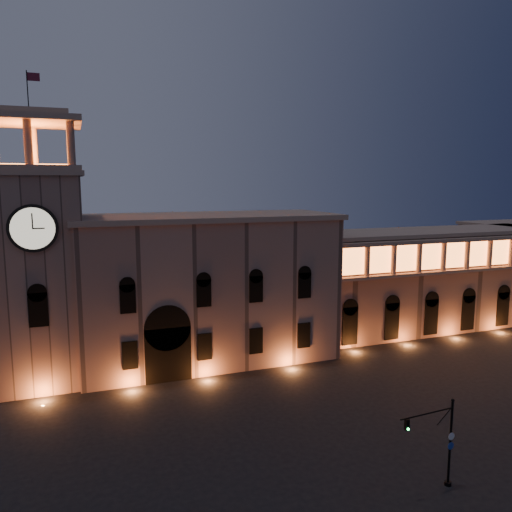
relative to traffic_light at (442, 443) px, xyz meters
The scene contains 5 objects.
ground 11.95m from the traffic_light, 124.42° to the left, with size 160.00×160.00×0.00m, color black.
government_building 32.96m from the traffic_light, 105.24° to the left, with size 30.80×12.80×17.60m.
clock_tower 41.67m from the traffic_light, 131.56° to the left, with size 9.80×9.80×32.40m.
colonnade_wing 42.20m from the traffic_light, 52.59° to the left, with size 40.60×11.50×14.50m.
traffic_light is the anchor object (origin of this frame).
Camera 1 is at (-16.77, -35.43, 21.28)m, focal length 35.00 mm.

